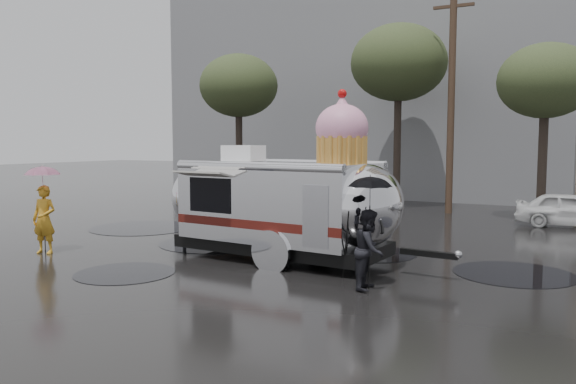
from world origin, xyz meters
The scene contains 14 objects.
ground centered at (0.00, 0.00, 0.00)m, with size 120.00×120.00×0.00m, color black.
puddles centered at (-1.15, 3.82, 0.01)m, with size 14.96×8.06×0.01m.
grey_building centered at (-4.00, 24.00, 6.50)m, with size 22.00×12.00×13.00m, color slate.
utility_pole centered at (2.50, 14.00, 4.62)m, with size 1.60×0.28×9.00m.
tree_left centered at (-7.00, 13.00, 5.48)m, with size 3.64×3.64×6.95m.
tree_mid centered at (0.00, 15.00, 6.34)m, with size 4.20×4.20×8.03m.
tree_right centered at (6.00, 13.00, 5.06)m, with size 3.36×3.36×6.42m.
barricade_row centered at (-5.55, 9.96, 0.52)m, with size 4.30×0.80×1.00m.
airstream_trailer centered at (0.75, 2.87, 1.47)m, with size 7.78×3.15×4.20m.
person_left centered at (-5.14, 0.61, 0.89)m, with size 0.64×0.43×1.79m, color gold.
umbrella_pink centered at (-5.14, 0.61, 1.93)m, with size 1.12×1.12×2.32m.
person_right centered at (3.60, 1.11, 0.79)m, with size 0.76×0.42×1.59m, color black.
umbrella_black centered at (3.60, 1.11, 1.91)m, with size 1.06×1.06×2.27m.
tripod centered at (3.09, 1.79, 0.93)m, with size 0.63×0.61×1.55m.
Camera 1 is at (7.22, -9.31, 2.90)m, focal length 35.00 mm.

